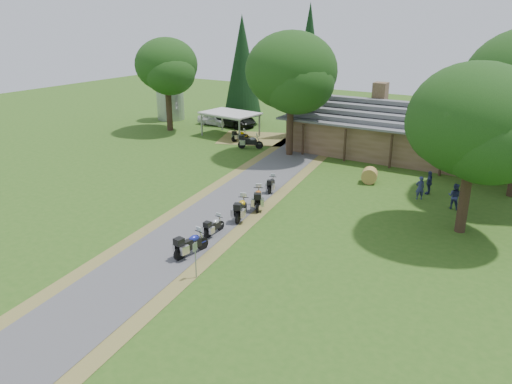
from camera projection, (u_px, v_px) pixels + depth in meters
The scene contains 24 objects.
ground at pixel (183, 237), 28.55m from camera, with size 120.00×120.00×0.00m, color #2D5518.
driveway at pixel (217, 213), 32.01m from camera, with size 46.00×46.00×0.00m, color #434346.
lodge at pixel (407, 129), 44.14m from camera, with size 21.40×9.40×4.90m, color brown, non-canonical shape.
silo at pixel (170, 92), 59.53m from camera, with size 3.23×3.23×6.57m, color gray.
carport at pixel (230, 124), 51.84m from camera, with size 5.70×3.80×2.47m, color silver, non-canonical shape.
car_white_sedan at pixel (214, 118), 57.13m from camera, with size 5.08×2.14×1.69m, color white.
car_dark_suv at pixel (232, 116), 56.45m from camera, with size 6.28×2.67×2.41m, color black.
motorcycle_row_a at pixel (191, 243), 26.18m from camera, with size 2.05×0.67×1.40m, color #1D2496, non-canonical shape.
motorcycle_row_b at pixel (214, 225), 28.71m from camera, with size 1.67×0.54×1.14m, color #ABADB3, non-canonical shape.
motorcycle_row_c at pixel (241, 207), 30.91m from camera, with size 2.13×0.69×1.46m, color gold, non-canonical shape.
motorcycle_row_d at pixel (258, 197), 32.66m from camera, with size 2.10×0.69×1.44m, color #C1651B, non-canonical shape.
motorcycle_row_e at pixel (272, 183), 35.80m from camera, with size 1.67×0.54×1.14m, color black, non-canonical shape.
motorcycle_carport_a at pixel (240, 135), 49.96m from camera, with size 1.78×0.58×1.22m, color #DEBE00, non-canonical shape.
motorcycle_carport_b at pixel (250, 141), 47.08m from camera, with size 2.12×0.69×1.45m, color slate, non-canonical shape.
person_a at pixel (420, 186), 34.04m from camera, with size 0.55×0.40×1.94m, color navy.
person_b at pixel (455, 194), 32.35m from camera, with size 0.58×0.42×2.03m, color navy.
person_c at pixel (429, 181), 35.04m from camera, with size 0.56×0.41×1.99m, color navy.
hay_bale at pixel (370, 175), 37.53m from camera, with size 1.16×1.16×1.07m, color olive.
sign_post at pixel (196, 260), 23.80m from camera, with size 0.34×0.06×1.88m, color gray, non-canonical shape.
oak_lodge_left at pixel (291, 88), 43.22m from camera, with size 7.95×7.95×12.03m, color #183710, non-canonical shape.
oak_driveway at pixel (473, 143), 27.49m from camera, with size 7.39×7.39×10.68m, color #183710, non-canonical shape.
oak_silo at pixel (167, 78), 52.94m from camera, with size 6.59×6.59×11.35m, color #183710, non-canonical shape.
cedar_near at pixel (308, 71), 50.17m from camera, with size 3.88×3.88×13.23m, color black.
cedar_far at pixel (242, 71), 55.87m from camera, with size 4.29×4.29×12.11m, color black.
Camera 1 is at (17.03, -20.11, 12.02)m, focal length 35.00 mm.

